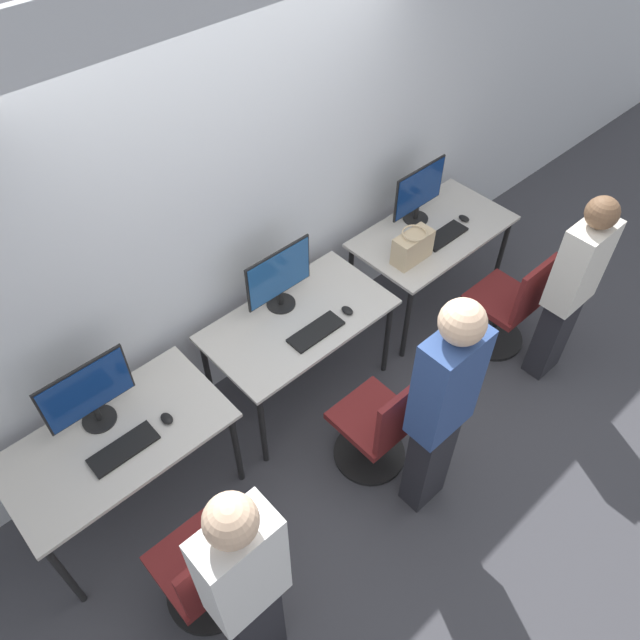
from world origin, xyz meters
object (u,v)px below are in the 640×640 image
object	(u,v)px
office_chair_left	(206,574)
mouse_right	(464,218)
mouse_center	(347,311)
monitor_center	(279,277)
keyboard_center	(316,332)
keyboard_right	(445,236)
monitor_right	(419,192)
person_left	(246,585)
office_chair_center	(379,429)
monitor_left	(88,394)
office_chair_right	(507,309)
mouse_left	(167,419)
keyboard_left	(124,449)
person_right	(572,287)
person_center	(442,407)
handbag	(413,247)

from	to	relation	value
office_chair_left	mouse_right	world-z (taller)	office_chair_left
mouse_center	monitor_center	bearing A→B (deg)	127.85
keyboard_center	keyboard_right	world-z (taller)	same
monitor_right	mouse_right	size ratio (longest dim) A/B	5.63
person_left	office_chair_center	size ratio (longest dim) A/B	1.82
keyboard_right	monitor_left	bearing A→B (deg)	174.22
office_chair_center	office_chair_right	size ratio (longest dim) A/B	1.00
mouse_left	monitor_center	world-z (taller)	monitor_center
keyboard_left	keyboard_center	xyz separation A→B (m)	(1.35, -0.07, 0.00)
keyboard_center	person_right	world-z (taller)	person_right
mouse_right	mouse_left	bearing A→B (deg)	-179.61
office_chair_center	person_center	distance (m)	0.69
monitor_right	person_right	size ratio (longest dim) A/B	0.33
mouse_right	person_center	bearing A→B (deg)	-145.85
person_center	person_right	bearing A→B (deg)	3.31
monitor_center	keyboard_left	bearing A→B (deg)	-168.41
office_chair_left	monitor_center	world-z (taller)	monitor_center
mouse_center	keyboard_right	xyz separation A→B (m)	(1.07, 0.07, -0.01)
keyboard_center	person_center	bearing A→B (deg)	-89.27
keyboard_right	mouse_right	world-z (taller)	mouse_right
monitor_left	mouse_left	world-z (taller)	monitor_left
person_center	office_chair_right	size ratio (longest dim) A/B	1.92
keyboard_left	handbag	xyz separation A→B (m)	(2.32, -0.01, 0.11)
person_left	mouse_right	xyz separation A→B (m)	(2.93, 1.10, -0.14)
mouse_left	person_center	distance (m)	1.53
office_chair_right	person_right	world-z (taller)	person_right
mouse_left	mouse_right	world-z (taller)	same
person_right	office_chair_center	bearing A→B (deg)	169.37
monitor_center	mouse_right	distance (m)	1.64
handbag	mouse_left	bearing A→B (deg)	179.70
monitor_left	mouse_right	size ratio (longest dim) A/B	5.63
keyboard_center	mouse_right	distance (m)	1.61
person_center	monitor_right	distance (m)	1.89
keyboard_left	monitor_right	bearing A→B (deg)	6.01
keyboard_left	mouse_left	size ratio (longest dim) A/B	4.23
monitor_left	mouse_right	distance (m)	2.97
monitor_left	office_chair_right	xyz separation A→B (m)	(2.77, -0.88, -0.61)
mouse_center	person_right	distance (m)	1.50
keyboard_left	mouse_center	bearing A→B (deg)	-2.67
person_left	person_center	size ratio (longest dim) A/B	0.95
monitor_right	keyboard_right	world-z (taller)	monitor_right
mouse_right	monitor_left	bearing A→B (deg)	175.29
office_chair_center	office_chair_right	distance (m)	1.46
person_left	person_center	xyz separation A→B (m)	(1.34, 0.01, 0.06)
keyboard_left	mouse_left	distance (m)	0.28
monitor_center	office_chair_center	xyz separation A→B (m)	(-0.03, -0.97, -0.61)
keyboard_center	monitor_right	bearing A→B (deg)	14.72
keyboard_left	person_left	size ratio (longest dim) A/B	0.23
keyboard_center	mouse_center	xyz separation A→B (m)	(0.27, -0.00, 0.01)
keyboard_right	keyboard_left	bearing A→B (deg)	179.87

